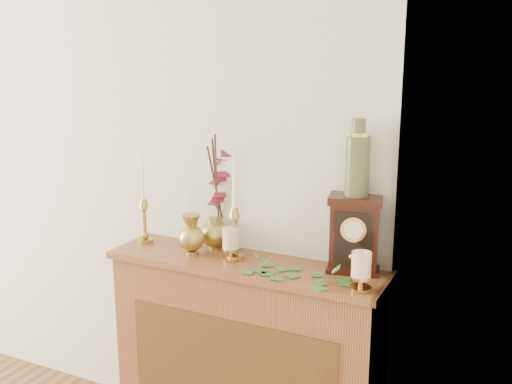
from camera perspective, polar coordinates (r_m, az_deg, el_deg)
The scene contains 10 objects.
console_shelf at distance 2.80m, azimuth -1.03°, elevation -16.13°, with size 1.24×0.34×0.93m.
candlestick_left at distance 2.85m, azimuth -10.60°, elevation -2.05°, with size 0.07×0.07×0.43m.
candlestick_center at distance 2.57m, azimuth -2.06°, elevation -3.17°, with size 0.08×0.08×0.47m.
bud_vase at distance 2.65m, azimuth -6.15°, elevation -4.12°, with size 0.12×0.12×0.19m.
ginger_jar at distance 2.73m, azimuth -3.51°, elevation -0.33°, with size 0.22×0.23×0.54m.
pillar_candle_left at distance 2.58m, azimuth -2.42°, elevation -4.82°, with size 0.08×0.08×0.15m.
pillar_candle_right at distance 2.30m, azimuth 9.98°, elevation -7.26°, with size 0.08×0.08×0.16m.
ivy_garland at distance 2.43m, azimuth 4.06°, elevation -7.69°, with size 0.49×0.18×0.08m.
mantel_clock at distance 2.47m, azimuth 9.35°, elevation -4.01°, with size 0.24×0.19×0.32m.
ceramic_vase at distance 2.40m, azimuth 9.63°, elevation 2.87°, with size 0.10×0.10×0.31m.
Camera 1 is at (2.51, -0.07, 1.81)m, focal length 42.00 mm.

